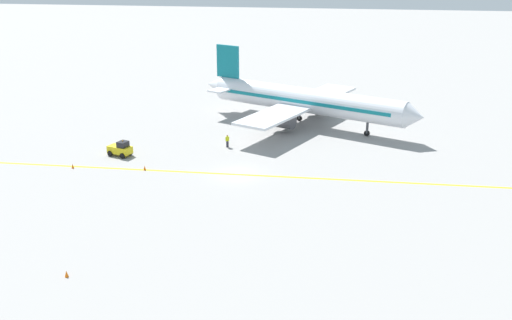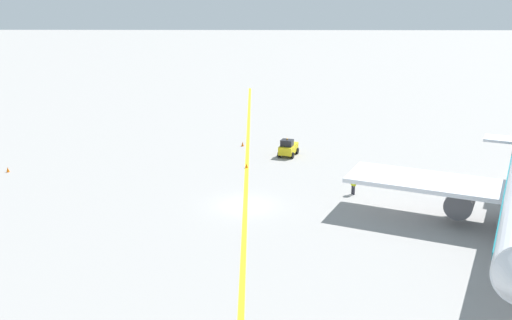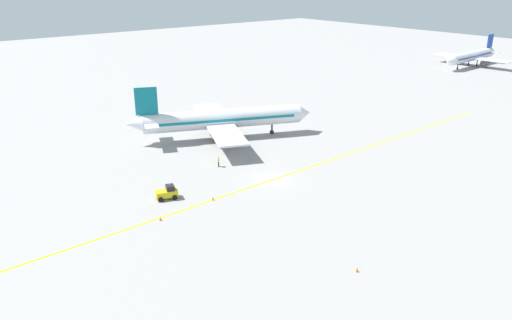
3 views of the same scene
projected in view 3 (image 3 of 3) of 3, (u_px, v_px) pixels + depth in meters
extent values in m
plane|color=gray|center=(272.00, 180.00, 76.05)|extent=(400.00, 400.00, 0.00)
cube|color=yellow|center=(272.00, 180.00, 76.05)|extent=(2.18, 119.99, 0.01)
cylinder|color=silver|center=(223.00, 119.00, 94.04)|extent=(15.59, 28.84, 3.60)
cone|color=silver|center=(304.00, 113.00, 97.99)|extent=(4.10, 3.59, 3.42)
cone|color=silver|center=(134.00, 124.00, 89.91)|extent=(4.02, 3.99, 3.06)
cube|color=#0F727F|center=(223.00, 118.00, 93.99)|extent=(14.39, 26.12, 0.50)
cube|color=silver|center=(218.00, 123.00, 94.05)|extent=(27.67, 16.22, 0.36)
cylinder|color=#4C4C51|center=(214.00, 122.00, 99.01)|extent=(3.32, 3.82, 2.20)
cylinder|color=#4C4C51|center=(224.00, 137.00, 89.98)|extent=(3.32, 3.82, 2.20)
cube|color=#0F727F|center=(146.00, 101.00, 89.10)|extent=(1.97, 3.80, 5.00)
cube|color=silver|center=(151.00, 122.00, 90.61)|extent=(9.19, 5.88, 0.24)
cylinder|color=#4C4C51|center=(272.00, 127.00, 97.23)|extent=(0.36, 0.36, 2.00)
cylinder|color=black|center=(272.00, 132.00, 97.59)|extent=(0.58, 0.84, 0.80)
cylinder|color=#4C4C51|center=(212.00, 129.00, 95.85)|extent=(0.36, 0.36, 2.00)
cylinder|color=black|center=(212.00, 134.00, 96.20)|extent=(0.58, 0.84, 0.80)
cylinder|color=#4C4C51|center=(215.00, 134.00, 92.96)|extent=(0.36, 0.36, 2.00)
cylinder|color=black|center=(215.00, 139.00, 93.31)|extent=(0.58, 0.84, 0.80)
cylinder|color=silver|center=(471.00, 56.00, 165.98)|extent=(4.50, 27.12, 3.24)
cone|color=silver|center=(449.00, 61.00, 156.85)|extent=(3.18, 2.30, 3.08)
cone|color=silver|center=(491.00, 51.00, 175.17)|extent=(2.88, 2.83, 2.75)
cube|color=#193899|center=(471.00, 56.00, 165.93)|extent=(4.42, 24.43, 0.45)
cube|color=silver|center=(472.00, 58.00, 166.77)|extent=(25.39, 5.86, 0.32)
cylinder|color=#4C4C51|center=(485.00, 63.00, 164.04)|extent=(2.11, 2.97, 1.98)
cylinder|color=#4C4C51|center=(459.00, 59.00, 170.29)|extent=(2.11, 2.97, 1.98)
cube|color=#193899|center=(490.00, 41.00, 172.49)|extent=(0.49, 3.61, 4.50)
cube|color=silver|center=(488.00, 51.00, 173.45)|extent=(8.19, 2.54, 0.22)
cylinder|color=#4C4C51|center=(458.00, 66.00, 161.33)|extent=(0.32, 0.32, 1.80)
cylinder|color=black|center=(457.00, 68.00, 161.65)|extent=(0.29, 0.73, 0.72)
cylinder|color=#4C4C51|center=(477.00, 62.00, 166.87)|extent=(0.32, 0.32, 1.80)
cylinder|color=black|center=(477.00, 65.00, 167.19)|extent=(0.29, 0.73, 0.72)
cylinder|color=#4C4C51|center=(469.00, 61.00, 168.87)|extent=(0.32, 0.32, 1.80)
cylinder|color=black|center=(468.00, 64.00, 169.19)|extent=(0.29, 0.73, 0.72)
cube|color=gold|center=(166.00, 193.00, 69.60)|extent=(2.38, 3.32, 0.90)
cube|color=black|center=(170.00, 188.00, 69.49)|extent=(1.56, 1.45, 0.70)
sphere|color=orange|center=(170.00, 185.00, 69.34)|extent=(0.16, 0.16, 0.16)
cylinder|color=black|center=(172.00, 193.00, 70.73)|extent=(0.46, 0.74, 0.70)
cylinder|color=black|center=(175.00, 197.00, 69.42)|extent=(0.46, 0.74, 0.70)
cylinder|color=black|center=(159.00, 195.00, 70.09)|extent=(0.46, 0.74, 0.70)
cylinder|color=black|center=(161.00, 199.00, 68.78)|extent=(0.46, 0.74, 0.70)
cylinder|color=#23232D|center=(219.00, 164.00, 81.26)|extent=(0.16, 0.16, 0.85)
cylinder|color=#23232D|center=(219.00, 164.00, 81.07)|extent=(0.16, 0.16, 0.85)
cube|color=#CCD819|center=(218.00, 160.00, 80.91)|extent=(0.41, 0.41, 0.60)
cylinder|color=#CCD819|center=(219.00, 160.00, 81.13)|extent=(0.10, 0.10, 0.55)
cylinder|color=#CCD819|center=(218.00, 161.00, 80.68)|extent=(0.10, 0.10, 0.55)
sphere|color=#9E7051|center=(218.00, 158.00, 80.76)|extent=(0.22, 0.22, 0.22)
cone|color=orange|center=(213.00, 198.00, 69.32)|extent=(0.32, 0.32, 0.55)
cone|color=orange|center=(357.00, 270.00, 52.76)|extent=(0.32, 0.32, 0.55)
cone|color=orange|center=(160.00, 218.00, 63.67)|extent=(0.32, 0.32, 0.55)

